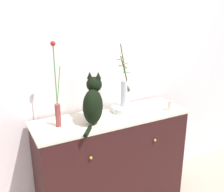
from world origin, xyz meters
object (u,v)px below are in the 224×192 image
object	(u,v)px
sideboard	(112,162)
vase_slim_green	(57,105)
candle_pillar	(170,105)
cat_sitting	(93,103)
vase_glass_clear	(125,91)
bowl_porcelain	(125,109)

from	to	relation	value
sideboard	vase_slim_green	xyz separation A→B (m)	(-0.46, 0.01, 0.63)
vase_slim_green	candle_pillar	xyz separation A→B (m)	(0.98, -0.14, -0.13)
sideboard	cat_sitting	distance (m)	0.66
sideboard	candle_pillar	bearing A→B (deg)	-13.62
vase_slim_green	vase_glass_clear	size ratio (longest dim) A/B	1.20
cat_sitting	vase_glass_clear	distance (m)	0.36
cat_sitting	vase_slim_green	world-z (taller)	vase_slim_green
candle_pillar	sideboard	bearing A→B (deg)	166.38
bowl_porcelain	candle_pillar	distance (m)	0.41
bowl_porcelain	vase_glass_clear	world-z (taller)	vase_glass_clear
sideboard	vase_glass_clear	bearing A→B (deg)	16.10
cat_sitting	vase_glass_clear	world-z (taller)	vase_glass_clear
cat_sitting	candle_pillar	bearing A→B (deg)	-6.10
vase_slim_green	candle_pillar	distance (m)	1.00
sideboard	candle_pillar	xyz separation A→B (m)	(0.52, -0.13, 0.50)
vase_slim_green	bowl_porcelain	world-z (taller)	vase_slim_green
vase_slim_green	bowl_porcelain	distance (m)	0.63
vase_slim_green	cat_sitting	bearing A→B (deg)	-13.27
sideboard	vase_glass_clear	world-z (taller)	vase_glass_clear
vase_slim_green	bowl_porcelain	size ratio (longest dim) A/B	2.78
bowl_porcelain	vase_glass_clear	distance (m)	0.17
sideboard	vase_slim_green	world-z (taller)	vase_slim_green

